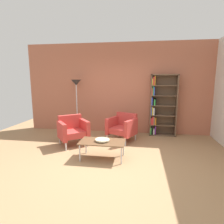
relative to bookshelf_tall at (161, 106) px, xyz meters
The scene contains 8 objects.
ground_plane 2.73m from the bookshelf_tall, 118.84° to the right, with size 8.32×8.32×0.00m, color #9E7751.
brick_back_panel 1.36m from the bookshelf_tall, behind, with size 6.40×0.12×2.90m, color #B2664C.
bookshelf_tall is the anchor object (origin of this frame).
coffee_table_low 2.56m from the bookshelf_tall, 125.02° to the right, with size 1.00×0.56×0.40m.
decorative_bowl 2.55m from the bookshelf_tall, 125.02° to the right, with size 0.32×0.32×0.05m.
armchair_spare_guest 1.42m from the bookshelf_tall, 146.72° to the right, with size 0.92×0.89×0.78m.
armchair_by_bookshelf 2.77m from the bookshelf_tall, 152.20° to the right, with size 0.95×0.94×0.78m.
floor_lamp_torchiere 2.73m from the bookshelf_tall, behind, with size 0.32×0.32×1.74m.
Camera 1 is at (0.63, -3.70, 1.76)m, focal length 30.10 mm.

